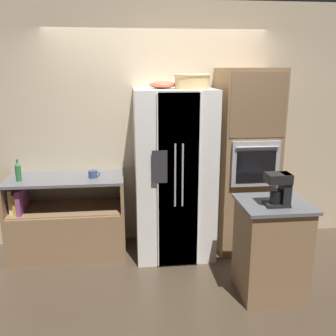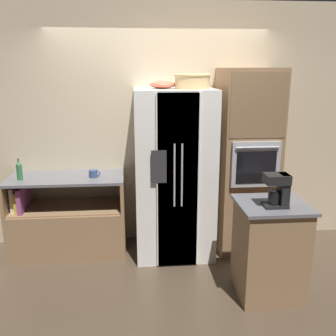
% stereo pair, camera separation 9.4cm
% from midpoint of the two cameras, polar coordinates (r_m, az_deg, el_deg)
% --- Properties ---
extents(ground_plane, '(20.00, 20.00, 0.00)m').
position_cam_midpoint_polar(ground_plane, '(4.47, -0.43, -12.64)').
color(ground_plane, '#4C3D2D').
extents(wall_back, '(12.00, 0.06, 2.80)m').
position_cam_midpoint_polar(wall_back, '(4.46, -0.93, 6.29)').
color(wall_back, beige).
rests_on(wall_back, ground_plane).
extents(counter_left, '(1.28, 0.60, 0.91)m').
position_cam_midpoint_polar(counter_left, '(4.48, -14.35, -8.40)').
color(counter_left, '#93704C').
rests_on(counter_left, ground_plane).
extents(refrigerator, '(0.86, 0.79, 1.86)m').
position_cam_midpoint_polar(refrigerator, '(4.17, 1.56, -0.91)').
color(refrigerator, white).
rests_on(refrigerator, ground_plane).
extents(wall_oven, '(0.63, 0.72, 2.08)m').
position_cam_midpoint_polar(wall_oven, '(4.36, 12.41, 0.93)').
color(wall_oven, '#93704C').
rests_on(wall_oven, ground_plane).
extents(island_counter, '(0.62, 0.58, 0.91)m').
position_cam_midpoint_polar(island_counter, '(3.66, 15.92, -11.82)').
color(island_counter, '#93704C').
rests_on(island_counter, ground_plane).
extents(wicker_basket, '(0.38, 0.38, 0.15)m').
position_cam_midpoint_polar(wicker_basket, '(4.00, 4.42, 13.13)').
color(wicker_basket, tan).
rests_on(wicker_basket, refrigerator).
extents(fruit_bowl, '(0.28, 0.28, 0.08)m').
position_cam_midpoint_polar(fruit_bowl, '(4.03, -0.15, 12.58)').
color(fruit_bowl, '#DB664C').
rests_on(fruit_bowl, refrigerator).
extents(bottle_tall, '(0.06, 0.06, 0.24)m').
position_cam_midpoint_polar(bottle_tall, '(4.29, -21.14, -0.35)').
color(bottle_tall, '#33723F').
rests_on(bottle_tall, counter_left).
extents(mug, '(0.13, 0.09, 0.08)m').
position_cam_midpoint_polar(mug, '(4.19, -10.66, -0.84)').
color(mug, '#384C7A').
rests_on(mug, counter_left).
extents(coffee_maker, '(0.21, 0.16, 0.29)m').
position_cam_midpoint_polar(coffee_maker, '(3.37, 17.27, -3.05)').
color(coffee_maker, black).
rests_on(coffee_maker, island_counter).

